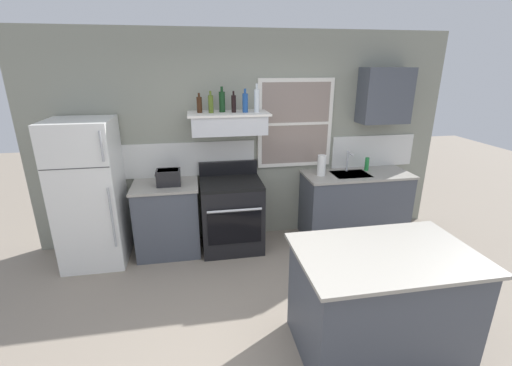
{
  "coord_description": "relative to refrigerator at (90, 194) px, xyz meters",
  "views": [
    {
      "loc": [
        -0.66,
        -2.2,
        2.29
      ],
      "look_at": [
        -0.05,
        1.2,
        1.1
      ],
      "focal_mm": 24.31,
      "sensor_mm": 36.0,
      "label": 1
    }
  ],
  "objects": [
    {
      "name": "bottle_clear_tall",
      "position": [
        1.99,
        0.08,
        1.02
      ],
      "size": [
        0.06,
        0.06,
        0.33
      ],
      "color": "silver",
      "rests_on": "range_hood_shelf"
    },
    {
      "name": "refrigerator",
      "position": [
        0.0,
        0.0,
        0.0
      ],
      "size": [
        0.7,
        0.72,
        1.72
      ],
      "color": "white",
      "rests_on": "ground_plane"
    },
    {
      "name": "ground_plane",
      "position": [
        1.9,
        -1.84,
        -0.86
      ],
      "size": [
        16.0,
        16.0,
        0.0
      ],
      "primitive_type": "plane",
      "color": "gray"
    },
    {
      "name": "upper_cabinet_right",
      "position": [
        3.7,
        0.2,
        1.04
      ],
      "size": [
        0.64,
        0.32,
        0.7
      ],
      "color": "#474C56"
    },
    {
      "name": "bottle_blue_liqueur",
      "position": [
        1.85,
        0.08,
        1.0
      ],
      "size": [
        0.07,
        0.07,
        0.27
      ],
      "color": "#1E478C",
      "rests_on": "range_hood_shelf"
    },
    {
      "name": "toaster",
      "position": [
        0.9,
        0.02,
        0.15
      ],
      "size": [
        0.3,
        0.2,
        0.19
      ],
      "color": "black",
      "rests_on": "counter_left_of_stove"
    },
    {
      "name": "range_hood_shelf",
      "position": [
        1.65,
        0.12,
        0.76
      ],
      "size": [
        0.96,
        0.52,
        0.24
      ],
      "color": "silver"
    },
    {
      "name": "paper_towel_roll",
      "position": [
        2.84,
        0.06,
        0.18
      ],
      "size": [
        0.11,
        0.11,
        0.27
      ],
      "primitive_type": "cylinder",
      "color": "white",
      "rests_on": "counter_right_with_sink"
    },
    {
      "name": "counter_right_with_sink",
      "position": [
        3.35,
        0.06,
        -0.4
      ],
      "size": [
        1.43,
        0.63,
        0.91
      ],
      "color": "#474C56",
      "rests_on": "ground_plane"
    },
    {
      "name": "counter_left_of_stove",
      "position": [
        0.85,
        0.06,
        -0.41
      ],
      "size": [
        0.79,
        0.63,
        0.91
      ],
      "color": "#474C56",
      "rests_on": "ground_plane"
    },
    {
      "name": "stove_range",
      "position": [
        1.65,
        0.02,
        -0.4
      ],
      "size": [
        0.76,
        0.69,
        1.09
      ],
      "color": "black",
      "rests_on": "ground_plane"
    },
    {
      "name": "bottle_dark_green_wine",
      "position": [
        1.58,
        0.16,
        1.01
      ],
      "size": [
        0.07,
        0.07,
        0.3
      ],
      "color": "#143819",
      "rests_on": "range_hood_shelf"
    },
    {
      "name": "sink_faucet",
      "position": [
        3.25,
        0.16,
        0.22
      ],
      "size": [
        0.03,
        0.17,
        0.28
      ],
      "color": "silver",
      "rests_on": "counter_right_with_sink"
    },
    {
      "name": "bottle_balsamic_dark",
      "position": [
        1.72,
        0.11,
        0.99
      ],
      "size": [
        0.06,
        0.06,
        0.25
      ],
      "color": "black",
      "rests_on": "range_hood_shelf"
    },
    {
      "name": "kitchen_island",
      "position": [
        2.65,
        -1.9,
        -0.4
      ],
      "size": [
        1.4,
        0.9,
        0.91
      ],
      "color": "#474C56",
      "rests_on": "ground_plane"
    },
    {
      "name": "back_wall",
      "position": [
        1.93,
        0.39,
        0.49
      ],
      "size": [
        5.4,
        0.11,
        2.7
      ],
      "color": "gray",
      "rests_on": "ground_plane"
    },
    {
      "name": "bottle_olive_oil_square",
      "position": [
        1.45,
        0.11,
        0.99
      ],
      "size": [
        0.06,
        0.06,
        0.25
      ],
      "color": "#4C601E",
      "rests_on": "range_hood_shelf"
    },
    {
      "name": "bottle_brown_stout",
      "position": [
        1.32,
        0.15,
        0.98
      ],
      "size": [
        0.06,
        0.06,
        0.23
      ],
      "color": "#381E0F",
      "rests_on": "range_hood_shelf"
    },
    {
      "name": "dish_soap_bottle",
      "position": [
        3.53,
        0.16,
        0.14
      ],
      "size": [
        0.06,
        0.06,
        0.18
      ],
      "primitive_type": "cylinder",
      "color": "#268C3F",
      "rests_on": "counter_right_with_sink"
    }
  ]
}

